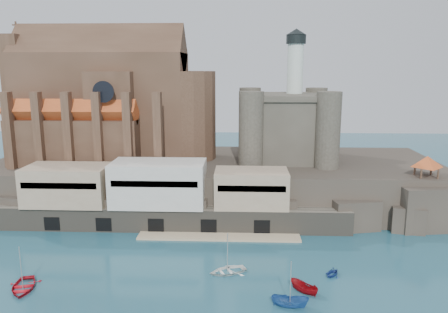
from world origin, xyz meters
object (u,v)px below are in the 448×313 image
object	(u,v)px
church	(111,106)
boat_0	(23,289)
pavilion	(427,163)
castle_keep	(286,124)
boat_2	(290,307)

from	to	relation	value
church	boat_0	bearing A→B (deg)	-90.86
church	pavilion	size ratio (longest dim) A/B	7.34
castle_keep	boat_0	bearing A→B (deg)	-133.27
pavilion	boat_2	distance (m)	44.86
pavilion	castle_keep	bearing A→B (deg)	149.82
castle_keep	boat_2	bearing A→B (deg)	-94.26
boat_0	boat_2	xyz separation A→B (m)	(37.40, -3.07, 0.00)
boat_0	boat_2	size ratio (longest dim) A/B	1.29
castle_keep	pavilion	size ratio (longest dim) A/B	4.58
castle_keep	pavilion	bearing A→B (deg)	-30.18
church	boat_0	world-z (taller)	church
castle_keep	boat_2	distance (m)	50.08
church	boat_2	world-z (taller)	church
pavilion	boat_2	size ratio (longest dim) A/B	1.29
church	boat_2	xyz separation A→B (m)	(36.74, -47.26, -22.13)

